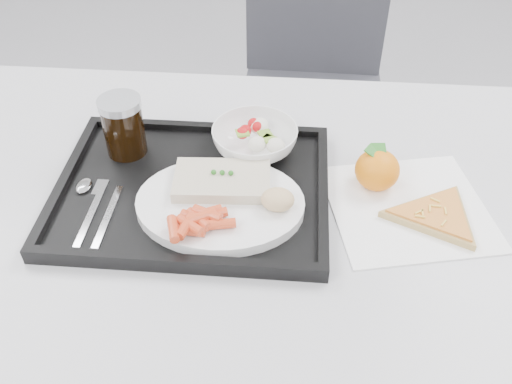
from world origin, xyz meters
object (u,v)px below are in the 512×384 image
at_px(dinner_plate, 220,204).
at_px(cola_glass, 123,125).
at_px(tray, 193,190).
at_px(chair, 313,68).
at_px(salad_bowl, 255,140).
at_px(pizza_slice, 436,215).
at_px(table, 228,226).
at_px(tangerine, 377,170).

height_order(dinner_plate, cola_glass, cola_glass).
bearing_deg(cola_glass, tray, -34.03).
height_order(tray, cola_glass, cola_glass).
distance_m(chair, dinner_plate, 0.91).
xyz_separation_m(salad_bowl, cola_glass, (-0.23, -0.02, 0.03)).
distance_m(cola_glass, pizza_slice, 0.55).
bearing_deg(chair, salad_bowl, -99.25).
bearing_deg(table, salad_bowl, 71.92).
height_order(tray, tangerine, tangerine).
height_order(salad_bowl, cola_glass, cola_glass).
bearing_deg(cola_glass, salad_bowl, 4.99).
bearing_deg(salad_bowl, chair, 80.75).
height_order(chair, tray, chair).
xyz_separation_m(chair, tray, (-0.21, -0.82, 0.22)).
distance_m(dinner_plate, cola_glass, 0.24).
bearing_deg(dinner_plate, table, 82.94).
bearing_deg(salad_bowl, tangerine, -16.54).
bearing_deg(chair, tray, -104.42).
distance_m(chair, tray, 0.88).
xyz_separation_m(chair, salad_bowl, (-0.12, -0.71, 0.25)).
bearing_deg(chair, dinner_plate, -100.35).
height_order(tangerine, pizza_slice, tangerine).
relative_size(tray, cola_glass, 4.17).
bearing_deg(cola_glass, dinner_plate, -36.19).
xyz_separation_m(chair, cola_glass, (-0.34, -0.73, 0.28)).
relative_size(tangerine, pizza_slice, 0.51).
distance_m(dinner_plate, salad_bowl, 0.16).
distance_m(tray, pizza_slice, 0.40).
height_order(chair, salad_bowl, chair).
bearing_deg(tangerine, salad_bowl, 163.46).
relative_size(cola_glass, pizza_slice, 0.57).
bearing_deg(dinner_plate, tray, 138.84).
relative_size(chair, dinner_plate, 3.44).
height_order(salad_bowl, pizza_slice, salad_bowl).
bearing_deg(tangerine, cola_glass, 174.43).
bearing_deg(pizza_slice, chair, 102.42).
xyz_separation_m(tray, pizza_slice, (0.40, -0.03, 0.00)).
relative_size(tray, salad_bowl, 2.96).
height_order(table, tray, tray).
bearing_deg(tray, salad_bowl, 49.10).
height_order(cola_glass, tangerine, cola_glass).
bearing_deg(pizza_slice, cola_glass, 167.29).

